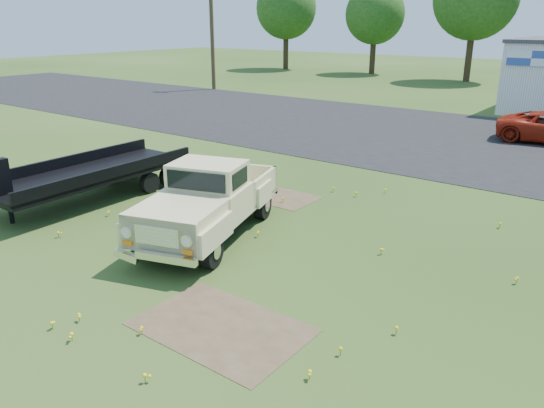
{
  "coord_description": "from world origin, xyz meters",
  "views": [
    {
      "loc": [
        7.14,
        -8.96,
        5.16
      ],
      "look_at": [
        -0.4,
        1.0,
        0.81
      ],
      "focal_mm": 35.0,
      "sensor_mm": 36.0,
      "label": 1
    }
  ],
  "objects": [
    {
      "name": "ground",
      "position": [
        0.0,
        0.0,
        0.0
      ],
      "size": [
        140.0,
        140.0,
        0.0
      ],
      "primitive_type": "plane",
      "color": "#254215",
      "rests_on": "ground"
    },
    {
      "name": "vintage_pickup_truck",
      "position": [
        -1.57,
        -0.03,
        0.96
      ],
      "size": [
        3.57,
        5.66,
        1.92
      ],
      "primitive_type": null,
      "rotation": [
        0.0,
        0.0,
        0.31
      ],
      "color": "#CEC68A",
      "rests_on": "ground"
    },
    {
      "name": "dirt_patch_b",
      "position": [
        -2.0,
        3.5,
        0.0
      ],
      "size": [
        2.2,
        1.6,
        0.01
      ],
      "primitive_type": "cube",
      "color": "#4C3C28",
      "rests_on": "ground"
    },
    {
      "name": "asphalt_lot",
      "position": [
        0.0,
        15.0,
        0.0
      ],
      "size": [
        90.0,
        14.0,
        0.02
      ],
      "primitive_type": "cube",
      "color": "black",
      "rests_on": "ground"
    },
    {
      "name": "utility_pole_west",
      "position": [
        -22.0,
        22.0,
        4.6
      ],
      "size": [
        1.6,
        0.3,
        9.0
      ],
      "color": "#402E1E",
      "rests_on": "ground"
    },
    {
      "name": "treeline_b",
      "position": [
        -18.0,
        41.0,
        5.67
      ],
      "size": [
        5.76,
        5.76,
        8.57
      ],
      "color": "#372819",
      "rests_on": "ground"
    },
    {
      "name": "flatbed_trailer",
      "position": [
        -6.47,
        -0.04,
        0.92
      ],
      "size": [
        2.4,
        6.79,
        1.84
      ],
      "primitive_type": null,
      "rotation": [
        0.0,
        0.0,
        0.02
      ],
      "color": "black",
      "rests_on": "ground"
    },
    {
      "name": "treeline_a",
      "position": [
        -28.0,
        40.0,
        6.3
      ],
      "size": [
        6.4,
        6.4,
        9.52
      ],
      "color": "#372819",
      "rests_on": "ground"
    },
    {
      "name": "dirt_patch_a",
      "position": [
        1.5,
        -3.0,
        0.0
      ],
      "size": [
        3.0,
        2.0,
        0.01
      ],
      "primitive_type": "cube",
      "color": "#4C3C28",
      "rests_on": "ground"
    }
  ]
}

